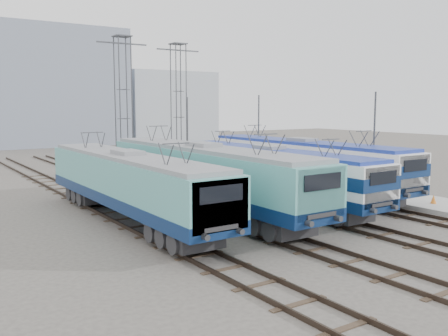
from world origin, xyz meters
TOP-DOWN VIEW (x-y plane):
  - ground at (0.00, 0.00)m, footprint 160.00×160.00m
  - platform at (10.20, 8.00)m, footprint 4.00×70.00m
  - locomotive_far_left at (-6.75, 4.99)m, footprint 2.80×17.69m
  - locomotive_center_left at (-2.25, 4.79)m, footprint 2.98×18.85m
  - locomotive_center_right at (2.25, 4.54)m, footprint 2.71×17.14m
  - locomotive_far_right at (6.75, 6.49)m, footprint 2.87×18.12m
  - catenary_tower_west at (0.00, 22.00)m, footprint 4.50×1.20m
  - catenary_tower_east at (6.50, 24.00)m, footprint 4.50×1.20m
  - mast_front at (8.60, 2.00)m, footprint 0.12×0.12m
  - mast_mid at (8.60, 14.00)m, footprint 0.12×0.12m
  - mast_rear at (8.60, 26.00)m, footprint 0.12×0.12m
  - safety_cone at (9.83, -1.57)m, footprint 0.35×0.35m
  - building_center at (4.00, 62.00)m, footprint 22.00×14.00m
  - building_east at (24.00, 62.00)m, footprint 16.00×12.00m

SIDE VIEW (x-z plane):
  - ground at x=0.00m, z-range 0.00..0.00m
  - platform at x=10.20m, z-range 0.00..0.30m
  - safety_cone at x=9.83m, z-range 0.30..0.82m
  - locomotive_center_right at x=2.25m, z-range 0.59..3.81m
  - locomotive_far_left at x=-6.75m, z-range 0.54..3.87m
  - locomotive_far_right at x=6.75m, z-range 0.61..4.02m
  - locomotive_center_left at x=-2.25m, z-range 0.57..4.11m
  - mast_front at x=8.60m, z-range 0.00..7.00m
  - mast_mid at x=8.60m, z-range 0.00..7.00m
  - mast_rear at x=8.60m, z-range 0.00..7.00m
  - building_east at x=24.00m, z-range 0.00..12.00m
  - catenary_tower_west at x=0.00m, z-range 0.64..12.64m
  - catenary_tower_east at x=6.50m, z-range 0.64..12.64m
  - building_center at x=4.00m, z-range 0.00..18.00m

